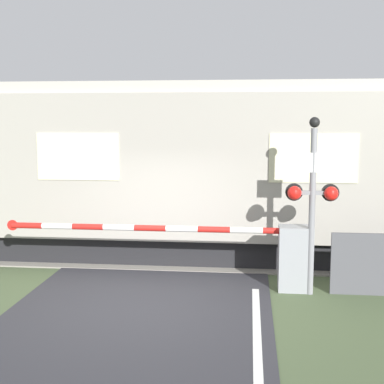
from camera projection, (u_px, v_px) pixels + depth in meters
The scene contains 5 objects.
ground_plane at pixel (143, 305), 8.85m from camera, with size 80.00×80.00×0.00m, color #475638.
track_bed at pixel (174, 252), 12.39m from camera, with size 36.00×3.20×0.13m.
train at pixel (99, 168), 12.32m from camera, with size 17.02×3.02×3.83m.
crossing_barrier at pixel (270, 253), 9.61m from camera, with size 5.68×0.44×1.18m.
signal_post at pixel (312, 195), 9.20m from camera, with size 0.92×0.26×3.10m.
Camera 1 is at (1.73, -8.39, 3.04)m, focal length 50.00 mm.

